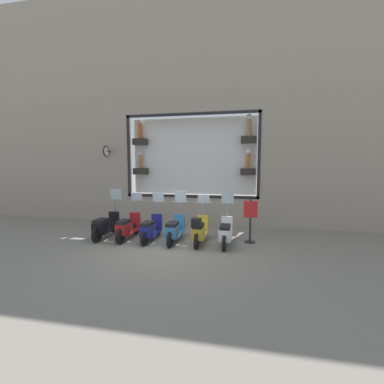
% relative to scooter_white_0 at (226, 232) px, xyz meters
% --- Properties ---
extents(ground_plane, '(120.00, 120.00, 0.00)m').
position_rel_scooter_white_0_xyz_m(ground_plane, '(-0.68, 1.71, -0.43)').
color(ground_plane, gray).
extents(building_facade, '(1.17, 36.00, 10.13)m').
position_rel_scooter_white_0_xyz_m(building_facade, '(2.93, 1.71, 4.74)').
color(building_facade, gray).
rests_on(building_facade, ground_plane).
extents(scooter_white_0, '(1.80, 0.61, 1.69)m').
position_rel_scooter_white_0_xyz_m(scooter_white_0, '(0.00, 0.00, 0.00)').
color(scooter_white_0, black).
rests_on(scooter_white_0, ground_plane).
extents(scooter_yellow_1, '(1.80, 0.61, 1.54)m').
position_rel_scooter_white_0_xyz_m(scooter_yellow_1, '(-0.07, 0.85, 0.04)').
color(scooter_yellow_1, black).
rests_on(scooter_yellow_1, ground_plane).
extents(scooter_teal_2, '(1.80, 0.61, 1.67)m').
position_rel_scooter_white_0_xyz_m(scooter_teal_2, '(0.00, 1.69, 0.01)').
color(scooter_teal_2, black).
rests_on(scooter_teal_2, ground_plane).
extents(scooter_navy_3, '(1.79, 0.60, 1.59)m').
position_rel_scooter_white_0_xyz_m(scooter_navy_3, '(-0.00, 2.54, -0.01)').
color(scooter_navy_3, black).
rests_on(scooter_navy_3, ground_plane).
extents(scooter_red_4, '(1.80, 0.60, 1.55)m').
position_rel_scooter_white_0_xyz_m(scooter_red_4, '(-0.00, 3.39, 0.00)').
color(scooter_red_4, black).
rests_on(scooter_red_4, ground_plane).
extents(scooter_black_5, '(1.80, 0.61, 1.68)m').
position_rel_scooter_white_0_xyz_m(scooter_black_5, '(0.00, 4.24, 0.01)').
color(scooter_black_5, black).
rests_on(scooter_black_5, ground_plane).
extents(shop_sign_post, '(0.36, 0.45, 1.45)m').
position_rel_scooter_white_0_xyz_m(shop_sign_post, '(0.47, -0.78, 0.34)').
color(shop_sign_post, '#232326').
rests_on(shop_sign_post, ground_plane).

